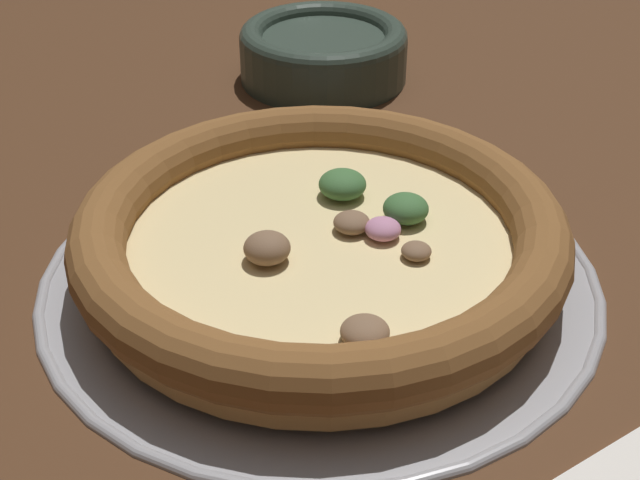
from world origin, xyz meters
TOP-DOWN VIEW (x-y plane):
  - ground_plane at (0.00, 0.00)m, footprint 3.00×3.00m
  - pizza_tray at (0.00, 0.00)m, footprint 0.33×0.33m
  - pizza at (0.00, 0.00)m, footprint 0.29×0.29m
  - bowl_near at (-0.20, 0.22)m, footprint 0.14×0.14m

SIDE VIEW (x-z plane):
  - ground_plane at x=0.00m, z-range 0.00..0.00m
  - pizza_tray at x=0.00m, z-range 0.00..0.01m
  - bowl_near at x=-0.20m, z-range 0.00..0.05m
  - pizza at x=0.00m, z-range 0.01..0.05m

